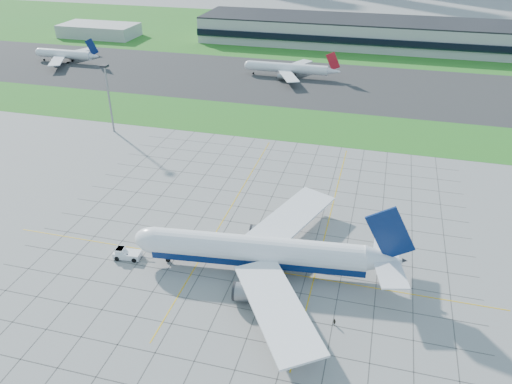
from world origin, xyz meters
TOP-DOWN VIEW (x-y plane):
  - ground at (0.00, 0.00)m, footprint 1400.00×1400.00m
  - grass_median at (0.00, 90.00)m, footprint 700.00×35.00m
  - asphalt_taxiway at (0.00, 145.00)m, footprint 700.00×75.00m
  - grass_far at (0.00, 255.00)m, footprint 700.00×145.00m
  - apron_markings at (0.43, 11.09)m, footprint 120.00×130.00m
  - terminal at (40.00, 229.87)m, footprint 260.00×43.00m
  - service_block at (-160.00, 210.00)m, footprint 50.00×25.00m
  - light_mast at (-70.00, 65.00)m, footprint 2.50×2.50m
  - airliner at (5.16, -2.55)m, footprint 64.29×64.83m
  - pushback_tug at (-27.52, -6.10)m, footprint 9.65×3.94m
  - crew_near at (-26.63, -6.94)m, footprint 0.55×0.76m
  - crew_far at (24.33, -15.87)m, footprint 1.00×0.98m
  - distant_jet_0 at (-144.30, 147.57)m, footprint 37.18×42.66m
  - distant_jet_1 at (-19.71, 151.97)m, footprint 46.33×42.66m

SIDE VIEW (x-z plane):
  - ground at x=0.00m, z-range 0.00..0.00m
  - apron_markings at x=0.43m, z-range 0.00..0.03m
  - grass_median at x=0.00m, z-range 0.00..0.04m
  - grass_far at x=0.00m, z-range 0.00..0.04m
  - asphalt_taxiway at x=0.00m, z-range 0.01..0.05m
  - crew_far at x=24.33m, z-range 0.00..1.63m
  - crew_near at x=-26.63m, z-range 0.00..1.96m
  - pushback_tug at x=-27.52m, z-range -0.15..2.51m
  - service_block at x=-160.00m, z-range 0.00..8.00m
  - distant_jet_0 at x=-144.30m, z-range -2.55..11.52m
  - distant_jet_1 at x=-19.71m, z-range -2.55..11.53m
  - airliner at x=5.16m, z-range -4.59..15.67m
  - terminal at x=40.00m, z-range -0.01..15.79m
  - light_mast at x=-70.00m, z-range 3.38..28.98m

